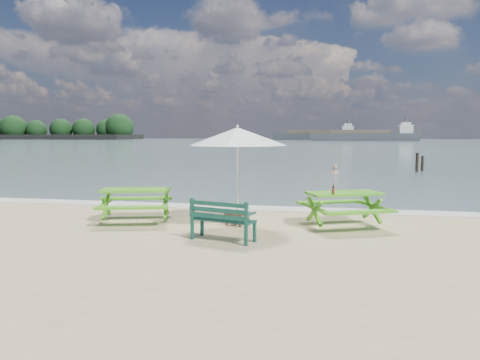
% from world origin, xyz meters
% --- Properties ---
extents(sea, '(300.00, 300.00, 0.00)m').
position_xyz_m(sea, '(0.00, 85.00, 0.00)').
color(sea, slate).
rests_on(sea, ground).
extents(foam_strip, '(22.00, 0.90, 0.01)m').
position_xyz_m(foam_strip, '(0.00, 4.60, 0.01)').
color(foam_strip, silver).
rests_on(foam_strip, ground).
extents(island_headland, '(90.00, 22.00, 7.60)m').
position_xyz_m(island_headland, '(-110.00, 140.00, 3.26)').
color(island_headland, black).
rests_on(island_headland, ground).
extents(picnic_table_left, '(2.17, 2.30, 0.82)m').
position_xyz_m(picnic_table_left, '(-2.69, 1.99, 0.40)').
color(picnic_table_left, '#48A118').
rests_on(picnic_table_left, ground).
extents(picnic_table_right, '(2.37, 2.46, 0.83)m').
position_xyz_m(picnic_table_right, '(2.48, 2.34, 0.40)').
color(picnic_table_right, '#45A018').
rests_on(picnic_table_right, ground).
extents(park_bench, '(1.44, 0.82, 0.84)m').
position_xyz_m(park_bench, '(-0.02, 0.31, 0.26)').
color(park_bench, '#104234').
rests_on(park_bench, ground).
extents(side_table, '(0.62, 0.62, 0.31)m').
position_xyz_m(side_table, '(-0.05, 1.96, 0.16)').
color(side_table, brown).
rests_on(side_table, ground).
extents(patio_umbrella, '(3.09, 3.09, 2.37)m').
position_xyz_m(patio_umbrella, '(-0.05, 1.96, 2.15)').
color(patio_umbrella, silver).
rests_on(patio_umbrella, ground).
extents(beer_bottle, '(0.07, 0.07, 0.26)m').
position_xyz_m(beer_bottle, '(2.22, 1.89, 0.91)').
color(beer_bottle, '#995916').
rests_on(beer_bottle, picnic_table_right).
extents(swimmer, '(0.63, 0.47, 1.59)m').
position_xyz_m(swimmer, '(2.32, 17.92, -0.34)').
color(swimmer, tan).
rests_on(swimmer, ground).
extents(mooring_pilings, '(0.57, 0.77, 1.29)m').
position_xyz_m(mooring_pilings, '(7.14, 19.47, 0.41)').
color(mooring_pilings, black).
rests_on(mooring_pilings, ground).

